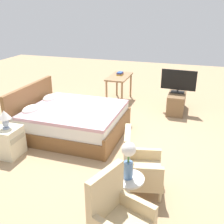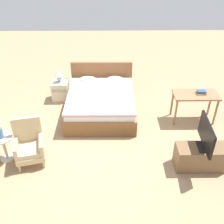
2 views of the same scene
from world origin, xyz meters
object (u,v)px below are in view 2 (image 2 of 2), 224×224
object	(u,v)px
armchair_by_window_right	(30,145)
side_table	(4,145)
nightstand	(60,90)
tv_stand	(200,157)
tv_flatscreen	(206,135)
vanity_desk	(195,98)
book_stack	(201,92)
table_lamp	(58,75)
bed	(101,101)

from	to	relation	value
armchair_by_window_right	side_table	bearing A→B (deg)	176.50
nightstand	armchair_by_window_right	bearing A→B (deg)	-95.71
tv_stand	tv_flatscreen	world-z (taller)	tv_flatscreen
tv_stand	vanity_desk	xyz separation A→B (m)	(0.27, 1.58, 0.37)
armchair_by_window_right	nightstand	size ratio (longest dim) A/B	1.76
nightstand	book_stack	xyz separation A→B (m)	(3.48, -1.02, 0.49)
table_lamp	book_stack	distance (m)	3.62
book_stack	side_table	bearing A→B (deg)	-162.54
tv_stand	vanity_desk	size ratio (longest dim) A/B	0.92
nightstand	side_table	bearing A→B (deg)	-107.81
tv_stand	vanity_desk	distance (m)	1.65
bed	side_table	distance (m)	2.53
armchair_by_window_right	vanity_desk	bearing A→B (deg)	20.52
table_lamp	book_stack	world-z (taller)	table_lamp
nightstand	vanity_desk	bearing A→B (deg)	-17.12
bed	tv_stand	distance (m)	2.78
bed	side_table	bearing A→B (deg)	-137.86
armchair_by_window_right	tv_stand	xyz separation A→B (m)	(3.32, -0.24, -0.13)
side_table	tv_stand	bearing A→B (deg)	-4.02
tv_stand	book_stack	distance (m)	1.73
side_table	vanity_desk	world-z (taller)	vanity_desk
tv_stand	tv_flatscreen	bearing A→B (deg)	-3.34
tv_stand	tv_flatscreen	xyz separation A→B (m)	(0.00, -0.00, 0.54)
bed	tv_flatscreen	world-z (taller)	tv_flatscreen
armchair_by_window_right	nightstand	distance (m)	2.39
bed	nightstand	world-z (taller)	bed
side_table	tv_flatscreen	size ratio (longest dim) A/B	0.66
armchair_by_window_right	book_stack	world-z (taller)	armchair_by_window_right
side_table	nightstand	size ratio (longest dim) A/B	1.05
bed	tv_stand	size ratio (longest dim) A/B	2.12
table_lamp	tv_flatscreen	bearing A→B (deg)	-40.33
nightstand	book_stack	size ratio (longest dim) A/B	2.25
vanity_desk	book_stack	distance (m)	0.19
table_lamp	vanity_desk	distance (m)	3.51
side_table	nightstand	bearing A→B (deg)	72.19
nightstand	tv_flatscreen	xyz separation A→B (m)	(3.08, -2.62, 0.52)
armchair_by_window_right	tv_stand	world-z (taller)	armchair_by_window_right
tv_flatscreen	vanity_desk	size ratio (longest dim) A/B	0.81
table_lamp	book_stack	xyz separation A→B (m)	(3.48, -1.02, 0.02)
bed	nightstand	distance (m)	1.30
tv_stand	tv_flatscreen	size ratio (longest dim) A/B	1.14
tv_stand	tv_flatscreen	distance (m)	0.54
armchair_by_window_right	tv_flatscreen	size ratio (longest dim) A/B	1.09
tv_flatscreen	bed	bearing A→B (deg)	134.84
side_table	table_lamp	xyz separation A→B (m)	(0.75, 2.35, 0.39)
side_table	book_stack	distance (m)	4.45
vanity_desk	book_stack	world-z (taller)	book_stack
table_lamp	side_table	bearing A→B (deg)	-107.81
book_stack	vanity_desk	bearing A→B (deg)	-171.75
vanity_desk	book_stack	xyz separation A→B (m)	(0.12, 0.02, 0.14)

